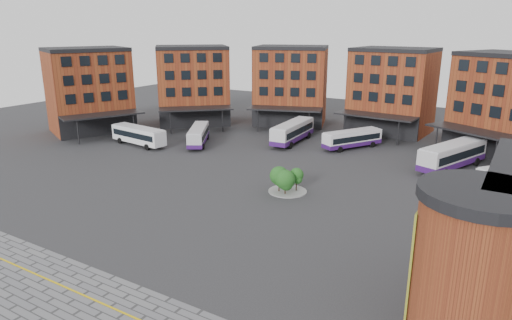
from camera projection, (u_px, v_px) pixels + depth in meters
The scene contains 9 objects.
ground at pixel (210, 226), 43.21m from camera, with size 160.00×160.00×0.00m, color #28282B.
yellow_line at pixel (110, 307), 30.73m from camera, with size 26.00×0.15×0.02m, color gold.
main_building at pixel (325, 95), 74.90m from camera, with size 94.14×42.48×14.60m.
tree_island at pixel (285, 179), 51.13m from camera, with size 4.40×4.40×3.02m.
bus_a at pixel (138, 134), 71.73m from camera, with size 10.63×3.54×2.95m.
bus_b at pixel (198, 135), 72.37m from camera, with size 7.09×9.80×2.82m.
bus_c at pixel (293, 132), 73.49m from camera, with size 3.46×11.85×3.30m.
bus_d at pixel (352, 139), 70.01m from camera, with size 7.02×9.73×2.80m.
bus_e at pixel (453, 155), 59.84m from camera, with size 6.99×12.44×3.45m.
Camera 1 is at (24.24, -31.68, 18.27)m, focal length 32.00 mm.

